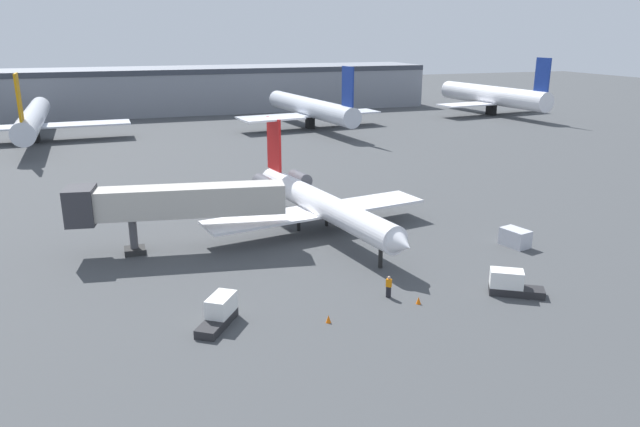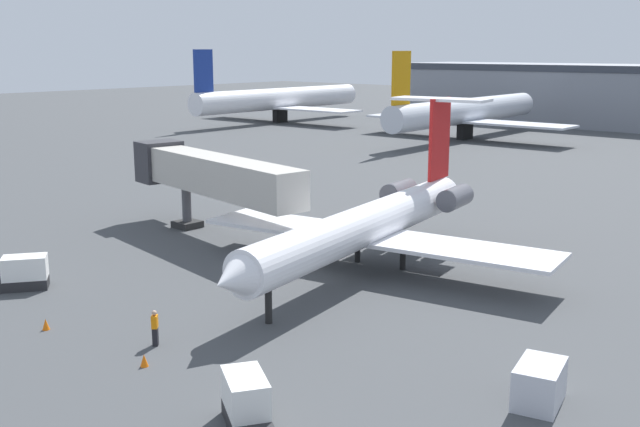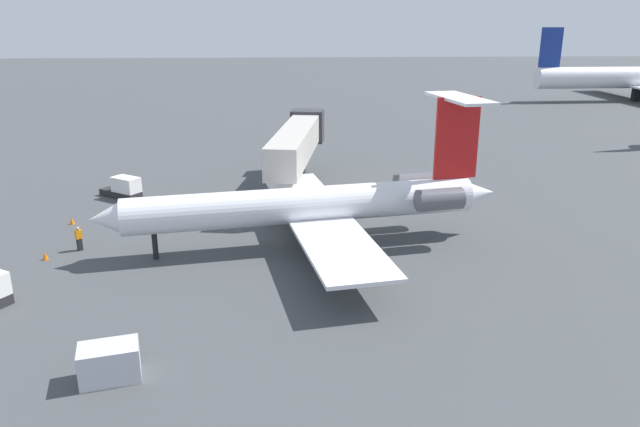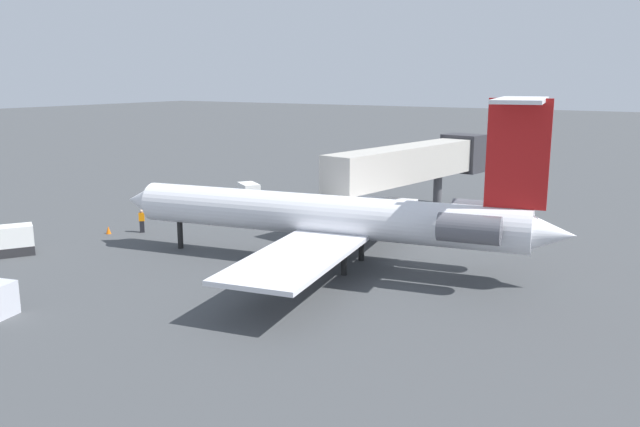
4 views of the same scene
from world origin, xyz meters
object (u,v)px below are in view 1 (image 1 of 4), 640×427
(parked_airliner_west_mid, at_px, (33,119))
(parked_airliner_east_mid, at_px, (493,96))
(baggage_tug_trailing, at_px, (511,284))
(cargo_container_uld, at_px, (515,238))
(ground_crew_marshaller, at_px, (389,287))
(baggage_tug_lead, at_px, (219,312))
(jet_bridge, at_px, (165,203))
(traffic_cone_mid, at_px, (328,319))
(regional_jet, at_px, (317,201))
(parked_airliner_centre, at_px, (310,108))
(traffic_cone_near, at_px, (419,300))

(parked_airliner_west_mid, xyz_separation_m, parked_airliner_east_mid, (98.95, 4.84, 0.32))
(parked_airliner_west_mid, bearing_deg, baggage_tug_trailing, -63.70)
(cargo_container_uld, relative_size, parked_airliner_east_mid, 0.08)
(ground_crew_marshaller, bearing_deg, baggage_tug_lead, -179.53)
(jet_bridge, bearing_deg, baggage_tug_trailing, -37.22)
(baggage_tug_trailing, height_order, traffic_cone_mid, baggage_tug_trailing)
(ground_crew_marshaller, bearing_deg, cargo_container_uld, 21.65)
(regional_jet, distance_m, cargo_container_uld, 18.94)
(jet_bridge, bearing_deg, cargo_container_uld, -16.57)
(cargo_container_uld, xyz_separation_m, parked_airliner_centre, (3.90, 72.49, 3.37))
(regional_jet, bearing_deg, baggage_tug_trailing, -64.60)
(ground_crew_marshaller, distance_m, parked_airliner_east_mid, 108.17)
(cargo_container_uld, distance_m, parked_airliner_centre, 72.67)
(ground_crew_marshaller, distance_m, parked_airliner_west_mid, 86.06)
(traffic_cone_near, relative_size, parked_airliner_east_mid, 0.02)
(baggage_tug_trailing, bearing_deg, ground_crew_marshaller, 164.25)
(parked_airliner_west_mid, bearing_deg, jet_bridge, -75.03)
(parked_airliner_west_mid, height_order, parked_airliner_centre, parked_airliner_centre)
(jet_bridge, height_order, traffic_cone_near, jet_bridge)
(ground_crew_marshaller, bearing_deg, regional_jet, 90.20)
(baggage_tug_trailing, xyz_separation_m, traffic_cone_mid, (-14.52, 0.16, -0.56))
(regional_jet, height_order, baggage_tug_trailing, regional_jet)
(cargo_container_uld, xyz_separation_m, traffic_cone_mid, (-21.41, -8.63, -0.54))
(traffic_cone_near, height_order, parked_airliner_west_mid, parked_airliner_west_mid)
(baggage_tug_lead, bearing_deg, parked_airliner_centre, 67.71)
(regional_jet, distance_m, traffic_cone_mid, 19.74)
(parked_airliner_centre, relative_size, parked_airliner_east_mid, 1.07)
(regional_jet, xyz_separation_m, ground_crew_marshaller, (0.06, -16.37, -2.27))
(cargo_container_uld, height_order, parked_airliner_centre, parked_airliner_centre)
(jet_bridge, xyz_separation_m, parked_airliner_east_mid, (81.69, 69.43, -0.08))
(baggage_tug_lead, relative_size, parked_airliner_east_mid, 0.12)
(baggage_tug_lead, bearing_deg, traffic_cone_mid, -17.78)
(ground_crew_marshaller, distance_m, cargo_container_uld, 17.00)
(regional_jet, bearing_deg, ground_crew_marshaller, -89.80)
(baggage_tug_lead, bearing_deg, baggage_tug_trailing, -6.38)
(regional_jet, height_order, jet_bridge, regional_jet)
(baggage_tug_lead, bearing_deg, ground_crew_marshaller, 0.47)
(parked_airliner_west_mid, bearing_deg, parked_airliner_east_mid, 2.80)
(traffic_cone_mid, bearing_deg, regional_jet, 73.49)
(regional_jet, relative_size, cargo_container_uld, 9.75)
(regional_jet, bearing_deg, parked_airliner_east_mid, 45.49)
(traffic_cone_near, bearing_deg, parked_airliner_east_mid, 52.83)
(baggage_tug_lead, bearing_deg, jet_bridge, 97.09)
(parked_airliner_centre, bearing_deg, ground_crew_marshaller, -104.04)
(parked_airliner_east_mid, bearing_deg, traffic_cone_mid, -129.87)
(regional_jet, relative_size, ground_crew_marshaller, 16.58)
(regional_jet, bearing_deg, parked_airliner_centre, 72.43)
(ground_crew_marshaller, bearing_deg, parked_airliner_east_mid, 51.61)
(traffic_cone_mid, relative_size, parked_airliner_west_mid, 0.01)
(regional_jet, xyz_separation_m, traffic_cone_near, (1.64, -18.12, -2.85))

